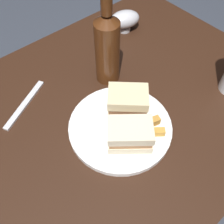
{
  "coord_description": "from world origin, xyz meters",
  "views": [
    {
      "loc": [
        0.26,
        0.34,
        1.33
      ],
      "look_at": [
        0.0,
        0.04,
        0.8
      ],
      "focal_mm": 41.1,
      "sensor_mm": 36.0,
      "label": 1
    }
  ],
  "objects_px": {
    "gravy_boat": "(124,20)",
    "fork": "(25,104)",
    "sandwich_half_right": "(128,102)",
    "plate": "(120,127)",
    "sandwich_half_left": "(130,134)",
    "cider_bottle": "(107,47)"
  },
  "relations": [
    {
      "from": "cider_bottle",
      "to": "sandwich_half_right",
      "type": "bearing_deg",
      "value": 70.28
    },
    {
      "from": "gravy_boat",
      "to": "fork",
      "type": "xyz_separation_m",
      "value": [
        0.44,
        0.07,
        -0.04
      ]
    },
    {
      "from": "sandwich_half_right",
      "to": "cider_bottle",
      "type": "distance_m",
      "value": 0.16
    },
    {
      "from": "plate",
      "to": "fork",
      "type": "xyz_separation_m",
      "value": [
        0.15,
        -0.23,
        -0.0
      ]
    },
    {
      "from": "sandwich_half_right",
      "to": "gravy_boat",
      "type": "height_order",
      "value": "sandwich_half_right"
    },
    {
      "from": "plate",
      "to": "sandwich_half_left",
      "type": "height_order",
      "value": "sandwich_half_left"
    },
    {
      "from": "sandwich_half_right",
      "to": "gravy_boat",
      "type": "distance_m",
      "value": 0.37
    },
    {
      "from": "gravy_boat",
      "to": "cider_bottle",
      "type": "height_order",
      "value": "cider_bottle"
    },
    {
      "from": "gravy_boat",
      "to": "sandwich_half_right",
      "type": "bearing_deg",
      "value": 49.0
    },
    {
      "from": "plate",
      "to": "gravy_boat",
      "type": "xyz_separation_m",
      "value": [
        -0.29,
        -0.3,
        0.04
      ]
    },
    {
      "from": "cider_bottle",
      "to": "fork",
      "type": "relative_size",
      "value": 1.62
    },
    {
      "from": "sandwich_half_left",
      "to": "cider_bottle",
      "type": "distance_m",
      "value": 0.25
    },
    {
      "from": "sandwich_half_left",
      "to": "fork",
      "type": "relative_size",
      "value": 0.71
    },
    {
      "from": "plate",
      "to": "fork",
      "type": "height_order",
      "value": "plate"
    },
    {
      "from": "gravy_boat",
      "to": "cider_bottle",
      "type": "relative_size",
      "value": 0.44
    },
    {
      "from": "sandwich_half_left",
      "to": "plate",
      "type": "bearing_deg",
      "value": -106.45
    },
    {
      "from": "plate",
      "to": "sandwich_half_left",
      "type": "distance_m",
      "value": 0.06
    },
    {
      "from": "sandwich_half_left",
      "to": "cider_bottle",
      "type": "bearing_deg",
      "value": -117.39
    },
    {
      "from": "sandwich_half_left",
      "to": "gravy_boat",
      "type": "bearing_deg",
      "value": -130.71
    },
    {
      "from": "gravy_boat",
      "to": "fork",
      "type": "height_order",
      "value": "gravy_boat"
    },
    {
      "from": "gravy_boat",
      "to": "sandwich_half_left",
      "type": "bearing_deg",
      "value": 49.29
    },
    {
      "from": "plate",
      "to": "sandwich_half_right",
      "type": "relative_size",
      "value": 2.15
    }
  ]
}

